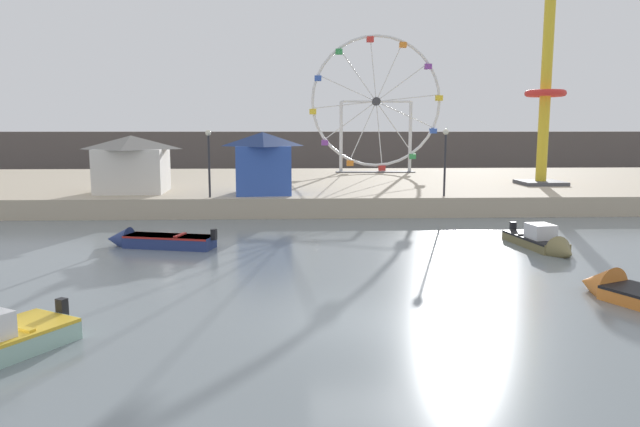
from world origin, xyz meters
The scene contains 11 objects.
ground_plane centered at (0.00, 0.00, 0.00)m, with size 240.00×240.00×0.00m, color slate.
quay_promenade centered at (0.00, 28.72, 0.56)m, with size 110.00×23.31×1.11m, color #B7A88E.
distant_town_skyline centered at (0.00, 54.06, 2.20)m, with size 140.00×3.00×4.40m, color #564C47.
motorboat_navy_blue centered at (-7.54, 9.76, 0.28)m, with size 4.92×2.23×1.13m.
motorboat_olive_wood centered at (8.50, 8.51, 0.30)m, with size 1.69×4.72×1.36m.
ferris_wheel_white_frame centered at (5.22, 35.44, 6.85)m, with size 11.20×1.20×11.43m.
drop_tower_yellow_tower centered at (14.92, 24.32, 7.12)m, with size 2.80×2.80×14.35m.
carnival_booth_blue_tent centered at (-3.48, 19.51, 2.96)m, with size 3.63×3.48×3.56m.
carnival_booth_white_ticket centered at (-11.26, 20.71, 2.85)m, with size 4.37×3.89×3.35m.
promenade_lamp_near centered at (6.73, 17.93, 3.57)m, with size 0.32×0.32×3.73m.
promenade_lamp_far centered at (-6.33, 17.85, 3.54)m, with size 0.32×0.32×3.69m.
Camera 1 is at (-1.63, -14.71, 4.98)m, focal length 33.18 mm.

